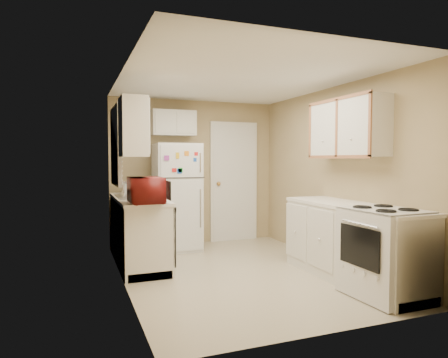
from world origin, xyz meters
name	(u,v)px	position (x,y,z in m)	size (l,w,h in m)	color
floor	(238,272)	(0.00, 0.00, 0.00)	(3.80, 3.80, 0.00)	beige
ceiling	(238,80)	(0.00, 0.00, 2.40)	(3.80, 3.80, 0.00)	white
wall_left	(123,179)	(-1.40, 0.00, 1.20)	(3.80, 3.80, 0.00)	tan
wall_right	(332,175)	(1.40, 0.00, 1.20)	(3.80, 3.80, 0.00)	tan
wall_back	(195,172)	(0.00, 1.90, 1.20)	(2.80, 2.80, 0.00)	tan
wall_front	(330,187)	(0.00, -1.90, 1.20)	(2.80, 2.80, 0.00)	tan
left_counter	(139,230)	(-1.10, 0.90, 0.45)	(0.60, 1.80, 0.90)	silver
dishwasher	(169,234)	(-0.81, 0.30, 0.49)	(0.03, 0.58, 0.72)	black
sink	(137,199)	(-1.10, 1.05, 0.86)	(0.54, 0.74, 0.16)	gray
microwave	(146,191)	(-1.12, 0.15, 1.05)	(0.31, 0.55, 0.37)	maroon
soap_bottle	(128,187)	(-1.15, 1.57, 1.00)	(0.10, 0.10, 0.22)	white
window_blinds	(117,146)	(-1.36, 1.05, 1.60)	(0.10, 0.98, 1.08)	silver
upper_cabinet_left	(133,127)	(-1.25, 0.22, 1.80)	(0.30, 0.45, 0.70)	silver
refrigerator	(177,197)	(-0.41, 1.51, 0.83)	(0.68, 0.66, 1.66)	silver
cabinet_over_fridge	(173,123)	(-0.40, 1.75, 2.00)	(0.70, 0.30, 0.40)	silver
interior_door	(234,182)	(0.70, 1.86, 1.02)	(0.86, 0.06, 2.08)	silver
right_counter	(352,243)	(1.10, -0.80, 0.45)	(0.60, 2.00, 0.90)	silver
stove	(384,253)	(1.04, -1.38, 0.46)	(0.62, 0.76, 0.92)	silver
upper_cabinet_right	(348,128)	(1.25, -0.50, 1.80)	(0.30, 1.20, 0.70)	silver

